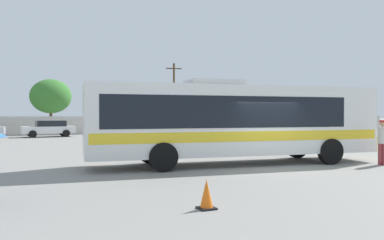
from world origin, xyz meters
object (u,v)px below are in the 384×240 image
coach_bus_white_yellow (232,120)px  traffic_cone_on_apron (207,195)px  attendant_by_bus_door (382,139)px  roadside_tree_midleft (51,96)px  utility_pole_near (174,96)px  parked_car_second_white (49,128)px

coach_bus_white_yellow → traffic_cone_on_apron: bearing=-124.9°
attendant_by_bus_door → roadside_tree_midleft: size_ratio=0.30×
utility_pole_near → roadside_tree_midleft: bearing=161.0°
utility_pole_near → attendant_by_bus_door: bearing=-96.8°
parked_car_second_white → traffic_cone_on_apron: 29.34m
coach_bus_white_yellow → utility_pole_near: bearing=72.2°
coach_bus_white_yellow → parked_car_second_white: (-5.07, 23.11, -1.04)m
coach_bus_white_yellow → roadside_tree_midleft: size_ratio=2.05×
utility_pole_near → traffic_cone_on_apron: 37.09m
parked_car_second_white → utility_pole_near: 15.36m
parked_car_second_white → roadside_tree_midleft: 10.15m
coach_bus_white_yellow → traffic_cone_on_apron: size_ratio=19.00×
attendant_by_bus_door → utility_pole_near: size_ratio=0.23×
coach_bus_white_yellow → traffic_cone_on_apron: 7.72m
roadside_tree_midleft → traffic_cone_on_apron: bearing=-90.4°
utility_pole_near → traffic_cone_on_apron: size_ratio=12.36×
attendant_by_bus_door → roadside_tree_midleft: roadside_tree_midleft is taller
coach_bus_white_yellow → roadside_tree_midleft: roadside_tree_midleft is taller
attendant_by_bus_door → traffic_cone_on_apron: (-9.66, -3.44, -0.71)m
coach_bus_white_yellow → utility_pole_near: (9.03, 28.18, 2.32)m
utility_pole_near → parked_car_second_white: bearing=-160.3°
attendant_by_bus_door → traffic_cone_on_apron: bearing=-160.4°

